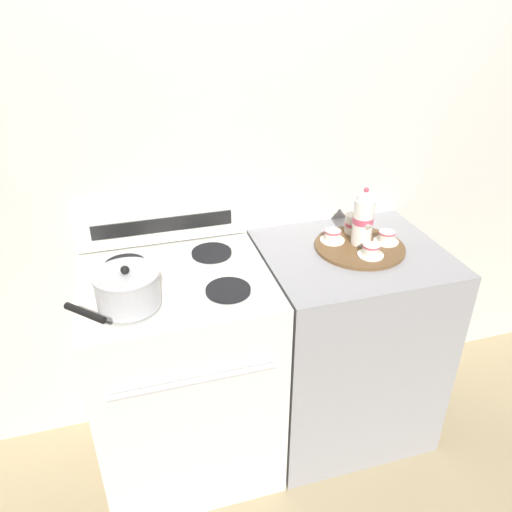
# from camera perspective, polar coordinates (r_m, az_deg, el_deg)

# --- Properties ---
(ground_plane) EXTENTS (6.00, 6.00, 0.00)m
(ground_plane) POSITION_cam_1_polar(r_m,az_deg,el_deg) (2.49, 1.30, -19.55)
(ground_plane) COLOR tan
(wall_back) EXTENTS (6.00, 0.05, 2.20)m
(wall_back) POSITION_cam_1_polar(r_m,az_deg,el_deg) (2.11, -1.11, 7.66)
(wall_back) COLOR beige
(wall_back) RESTS_ON ground
(stove) EXTENTS (0.69, 0.65, 0.94)m
(stove) POSITION_cam_1_polar(r_m,az_deg,el_deg) (2.11, -8.27, -13.20)
(stove) COLOR silver
(stove) RESTS_ON ground
(control_panel) EXTENTS (0.68, 0.05, 0.16)m
(control_panel) POSITION_cam_1_polar(r_m,az_deg,el_deg) (2.04, -10.65, 3.81)
(control_panel) COLOR silver
(control_panel) RESTS_ON stove
(side_counter) EXTENTS (0.72, 0.62, 0.92)m
(side_counter) POSITION_cam_1_polar(r_m,az_deg,el_deg) (2.27, 10.04, -9.72)
(side_counter) COLOR #939399
(side_counter) RESTS_ON ground
(saucepan) EXTENTS (0.30, 0.30, 0.15)m
(saucepan) POSITION_cam_1_polar(r_m,az_deg,el_deg) (1.67, -14.51, -3.69)
(saucepan) COLOR #B7B7BC
(saucepan) RESTS_ON stove
(serving_tray) EXTENTS (0.36, 0.36, 0.01)m
(serving_tray) POSITION_cam_1_polar(r_m,az_deg,el_deg) (2.04, 11.75, 1.02)
(serving_tray) COLOR brown
(serving_tray) RESTS_ON side_counter
(teapot) EXTENTS (0.08, 0.13, 0.24)m
(teapot) POSITION_cam_1_polar(r_m,az_deg,el_deg) (2.01, 12.17, 4.29)
(teapot) COLOR white
(teapot) RESTS_ON serving_tray
(teacup_left) EXTENTS (0.10, 0.10, 0.05)m
(teacup_left) POSITION_cam_1_polar(r_m,az_deg,el_deg) (1.96, 13.02, 0.63)
(teacup_left) COLOR white
(teacup_left) RESTS_ON serving_tray
(teacup_right) EXTENTS (0.10, 0.10, 0.05)m
(teacup_right) POSITION_cam_1_polar(r_m,az_deg,el_deg) (2.04, 8.74, 2.31)
(teacup_right) COLOR white
(teacup_right) RESTS_ON serving_tray
(teacup_front) EXTENTS (0.10, 0.10, 0.05)m
(teacup_front) POSITION_cam_1_polar(r_m,az_deg,el_deg) (2.08, 14.69, 2.12)
(teacup_front) COLOR white
(teacup_front) RESTS_ON serving_tray
(creamer_jug) EXTENTS (0.07, 0.07, 0.08)m
(creamer_jug) POSITION_cam_1_polar(r_m,az_deg,el_deg) (2.12, 11.06, 3.65)
(creamer_jug) COLOR white
(creamer_jug) RESTS_ON serving_tray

